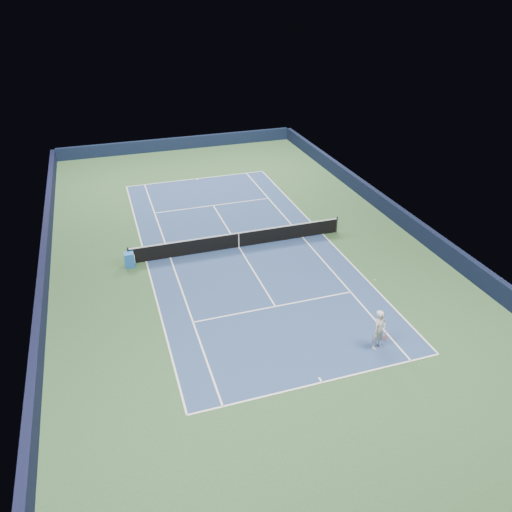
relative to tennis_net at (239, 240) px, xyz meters
name	(u,v)px	position (x,y,z in m)	size (l,w,h in m)	color
ground	(239,247)	(0.00, 0.00, -0.50)	(40.00, 40.00, 0.00)	#2A4A28
wall_far	(178,143)	(0.00, 19.82, 0.05)	(22.00, 0.35, 1.10)	#101932
wall_right	(398,215)	(10.82, 0.00, 0.05)	(0.35, 40.00, 1.10)	black
wall_left	(44,268)	(-10.82, 0.00, 0.05)	(0.35, 40.00, 1.10)	black
court_surface	(239,247)	(0.00, 0.00, -0.50)	(10.97, 23.77, 0.01)	navy
baseline_far	(197,179)	(0.00, 11.88, -0.50)	(10.97, 0.08, 0.00)	white
baseline_near	(322,382)	(0.00, -11.88, -0.50)	(10.97, 0.08, 0.00)	white
sideline_doubles_right	(323,234)	(5.49, 0.00, -0.50)	(0.08, 23.77, 0.00)	white
sideline_doubles_left	(146,261)	(-5.49, 0.00, -0.50)	(0.08, 23.77, 0.00)	white
sideline_singles_right	(302,237)	(4.12, 0.00, -0.50)	(0.08, 23.77, 0.00)	white
sideline_singles_left	(170,258)	(-4.12, 0.00, -0.50)	(0.08, 23.77, 0.00)	white
service_line_far	(213,205)	(0.00, 6.40, -0.50)	(8.23, 0.08, 0.00)	white
service_line_near	(275,306)	(0.00, -6.40, -0.50)	(8.23, 0.08, 0.00)	white
center_service_line	(239,247)	(0.00, 0.00, -0.50)	(0.08, 12.80, 0.00)	white
center_mark_far	(197,179)	(0.00, 11.73, -0.50)	(0.08, 0.30, 0.00)	white
center_mark_near	(320,380)	(0.00, -11.73, -0.50)	(0.08, 0.30, 0.00)	white
tennis_net	(239,240)	(0.00, 0.00, 0.00)	(12.90, 0.10, 1.07)	black
sponsor_cube	(130,260)	(-6.40, -0.28, -0.08)	(0.57, 0.47, 0.85)	blue
tennis_player	(379,330)	(3.19, -10.64, 0.45)	(0.90, 1.38, 2.89)	silver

